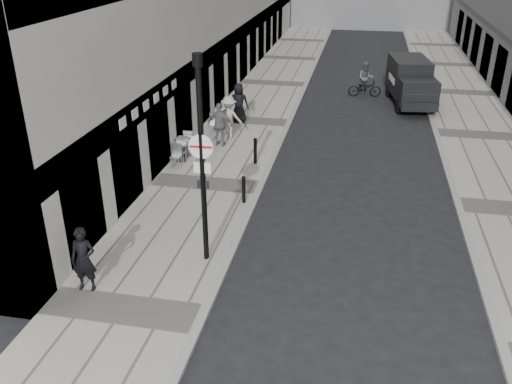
% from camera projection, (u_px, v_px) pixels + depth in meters
% --- Properties ---
extents(sidewalk, '(4.00, 60.00, 0.12)m').
position_uv_depth(sidewalk, '(249.00, 122.00, 27.02)').
color(sidewalk, '#A29C92').
rests_on(sidewalk, ground).
extents(far_sidewalk, '(4.00, 60.00, 0.12)m').
position_uv_depth(far_sidewalk, '(481.00, 136.00, 25.11)').
color(far_sidewalk, '#A29C92').
rests_on(far_sidewalk, ground).
extents(walking_man, '(0.69, 0.49, 1.79)m').
position_uv_depth(walking_man, '(84.00, 260.00, 13.84)').
color(walking_man, black).
rests_on(walking_man, sidewalk).
extents(sign_post, '(0.66, 0.10, 3.87)m').
position_uv_depth(sign_post, '(202.00, 180.00, 14.47)').
color(sign_post, black).
rests_on(sign_post, sidewalk).
extents(lamppost, '(0.26, 0.26, 5.82)m').
position_uv_depth(lamppost, '(202.00, 153.00, 14.18)').
color(lamppost, black).
rests_on(lamppost, sidewalk).
extents(bollard_near, '(0.13, 0.13, 1.01)m').
position_uv_depth(bollard_near, '(255.00, 152.00, 21.75)').
color(bollard_near, black).
rests_on(bollard_near, sidewalk).
extents(bollard_far, '(0.12, 0.12, 0.93)m').
position_uv_depth(bollard_far, '(244.00, 190.00, 18.58)').
color(bollard_far, black).
rests_on(bollard_far, sidewalk).
extents(panel_van, '(2.55, 5.28, 2.39)m').
position_uv_depth(panel_van, '(411.00, 80.00, 29.42)').
color(panel_van, black).
rests_on(panel_van, ground).
extents(cyclist, '(1.92, 0.85, 2.00)m').
position_uv_depth(cyclist, '(365.00, 83.00, 31.04)').
color(cyclist, black).
rests_on(cyclist, ground).
extents(pedestrian_a, '(1.16, 0.56, 1.91)m').
position_uv_depth(pedestrian_a, '(220.00, 125.00, 23.40)').
color(pedestrian_a, slate).
rests_on(pedestrian_a, sidewalk).
extents(pedestrian_b, '(1.26, 0.75, 1.92)m').
position_uv_depth(pedestrian_b, '(229.00, 117.00, 24.33)').
color(pedestrian_b, '#A6A299').
rests_on(pedestrian_b, sidewalk).
extents(pedestrian_c, '(0.99, 0.70, 1.92)m').
position_uv_depth(pedestrian_c, '(239.00, 103.00, 26.39)').
color(pedestrian_c, black).
rests_on(pedestrian_c, sidewalk).
extents(cafe_table_near, '(0.73, 1.66, 0.94)m').
position_uv_depth(cafe_table_near, '(181.00, 151.00, 21.92)').
color(cafe_table_near, '#A7A7AA').
rests_on(cafe_table_near, sidewalk).
extents(cafe_table_mid, '(0.75, 1.69, 0.96)m').
position_uv_depth(cafe_table_mid, '(185.00, 145.00, 22.42)').
color(cafe_table_mid, silver).
rests_on(cafe_table_mid, sidewalk).
extents(cafe_table_far, '(0.74, 1.67, 0.95)m').
position_uv_depth(cafe_table_far, '(217.00, 120.00, 25.44)').
color(cafe_table_far, silver).
rests_on(cafe_table_far, sidewalk).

